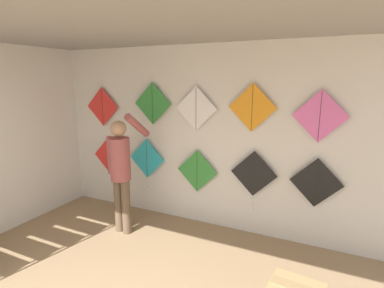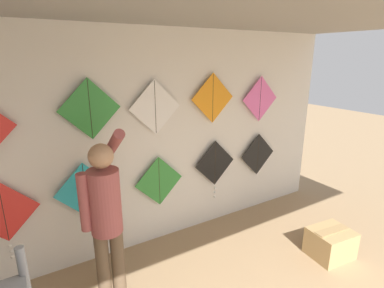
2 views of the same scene
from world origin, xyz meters
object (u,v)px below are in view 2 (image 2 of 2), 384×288
object	(u,v)px
kite_2	(159,181)
kite_6	(90,109)
kite_4	(258,154)
kite_3	(215,165)
kite_1	(85,193)
kite_9	(260,99)
cardboard_box	(330,243)
kite_8	(213,98)
shopkeeper	(106,213)
kite_7	(155,107)
kite_0	(4,215)

from	to	relation	value
kite_2	kite_6	xyz separation A→B (m)	(-0.79, 0.00, 1.03)
kite_4	kite_3	bearing A→B (deg)	-179.95
kite_1	kite_9	size ratio (longest dim) A/B	1.31
cardboard_box	kite_9	size ratio (longest dim) A/B	0.80
kite_8	shopkeeper	bearing A→B (deg)	-157.10
cardboard_box	kite_1	size ratio (longest dim) A/B	0.61
kite_9	kite_4	bearing A→B (deg)	0.00
cardboard_box	kite_6	world-z (taller)	kite_6
kite_6	kite_8	bearing A→B (deg)	0.00
kite_6	kite_7	distance (m)	0.77
shopkeeper	kite_8	bearing A→B (deg)	28.05
kite_4	kite_8	xyz separation A→B (m)	(-0.90, 0.00, 0.96)
shopkeeper	kite_4	distance (m)	2.73
kite_2	kite_0	bearing A→B (deg)	-179.98
kite_8	kite_3	bearing A→B (deg)	-0.64
cardboard_box	kite_2	world-z (taller)	kite_2
kite_3	kite_2	bearing A→B (deg)	179.96
kite_1	kite_0	bearing A→B (deg)	180.00
kite_6	kite_3	bearing A→B (deg)	-0.02
kite_0	kite_4	bearing A→B (deg)	0.01
kite_3	kite_9	bearing A→B (deg)	0.05
kite_4	cardboard_box	bearing A→B (deg)	-91.65
kite_1	kite_4	distance (m)	2.67
kite_0	kite_3	world-z (taller)	kite_3
cardboard_box	kite_4	bearing A→B (deg)	88.35
kite_1	kite_3	size ratio (longest dim) A/B	1.00
kite_0	kite_9	bearing A→B (deg)	0.01
cardboard_box	kite_3	world-z (taller)	kite_3
kite_1	kite_7	xyz separation A→B (m)	(0.91, 0.00, 0.92)
kite_2	kite_4	distance (m)	1.73
kite_4	kite_7	distance (m)	1.97
cardboard_box	kite_8	xyz separation A→B (m)	(-0.86, 1.43, 1.73)
kite_2	kite_6	world-z (taller)	kite_6
kite_3	cardboard_box	bearing A→B (deg)	-60.95
kite_9	shopkeeper	bearing A→B (deg)	-164.30
kite_0	kite_4	size ratio (longest dim) A/B	1.31
kite_7	kite_9	distance (m)	1.73
kite_0	kite_6	bearing A→B (deg)	0.04
shopkeeper	kite_4	xyz separation A→B (m)	(2.63, 0.73, -0.08)
kite_0	kite_3	xyz separation A→B (m)	(2.64, 0.00, 0.03)
cardboard_box	kite_6	xyz separation A→B (m)	(-2.48, 1.43, 1.72)
kite_8	kite_9	world-z (taller)	kite_8
kite_7	kite_0	bearing A→B (deg)	-179.98
shopkeeper	kite_6	xyz separation A→B (m)	(0.11, 0.73, 0.87)
cardboard_box	kite_7	bearing A→B (deg)	140.10
kite_2	kite_6	distance (m)	1.30
kite_6	kite_8	distance (m)	1.63
kite_6	kite_7	world-z (taller)	kite_6
shopkeeper	kite_7	world-z (taller)	kite_7
kite_4	kite_6	size ratio (longest dim) A/B	1.00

